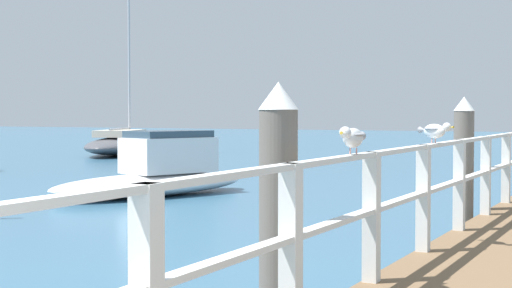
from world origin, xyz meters
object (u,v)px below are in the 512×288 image
(boat_2, at_px, (126,144))
(dock_piling_far, at_px, (463,172))
(seagull_background, at_px, (435,130))
(seagull_foreground, at_px, (353,137))
(dock_piling_near, at_px, (278,229))
(boat_3, at_px, (157,174))

(boat_2, bearing_deg, dock_piling_far, -63.33)
(seagull_background, relative_size, boat_2, 0.04)
(seagull_foreground, distance_m, seagull_background, 2.45)
(dock_piling_near, xyz_separation_m, boat_3, (-7.93, 10.20, -0.59))
(boat_3, bearing_deg, dock_piling_far, -7.38)
(dock_piling_far, distance_m, boat_2, 26.87)
(boat_2, bearing_deg, boat_3, -71.22)
(boat_3, bearing_deg, boat_2, 148.21)
(seagull_foreground, relative_size, boat_2, 0.05)
(seagull_background, bearing_deg, dock_piling_far, -142.11)
(dock_piling_near, height_order, seagull_foreground, dock_piling_near)
(dock_piling_far, xyz_separation_m, seagull_foreground, (0.38, -5.60, 0.66))
(dock_piling_near, bearing_deg, seagull_background, 82.53)
(seagull_foreground, bearing_deg, boat_3, -50.57)
(seagull_foreground, relative_size, seagull_background, 1.10)
(seagull_foreground, height_order, boat_2, boat_2)
(dock_piling_far, height_order, boat_2, boat_2)
(dock_piling_far, xyz_separation_m, boat_3, (-7.93, 4.10, -0.59))
(seagull_background, distance_m, boat_2, 29.42)
(dock_piling_near, xyz_separation_m, seagull_background, (0.39, 2.95, 0.66))
(boat_3, bearing_deg, dock_piling_near, -32.20)
(dock_piling_far, xyz_separation_m, boat_2, (-19.37, 18.61, -0.60))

